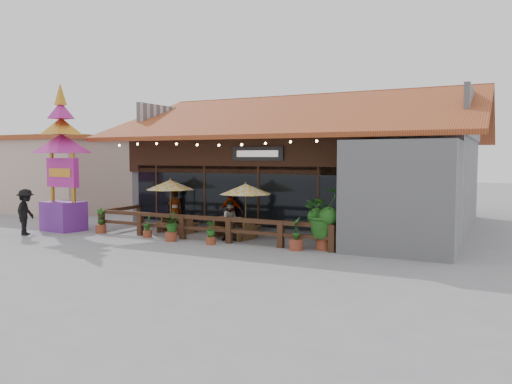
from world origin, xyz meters
The scene contains 19 objects.
ground centered at (0.00, 0.00, 0.00)m, with size 100.00×100.00×0.00m, color gray.
restaurant_building centered at (0.26, 6.61, 2.21)m, with size 15.50×14.73×6.09m.
patio_railing centered at (-2.25, -0.27, 0.61)m, with size 10.00×2.60×0.92m.
neighbor_building centered at (-15.00, 6.00, 2.14)m, with size 8.40×8.40×4.22m.
umbrella_left centered at (-4.10, 0.96, 1.92)m, with size 2.59×2.59×2.20m.
umbrella_right centered at (-0.44, 0.64, 1.86)m, with size 2.12×2.12×2.14m.
picnic_table_left centered at (-3.64, 0.75, 0.46)m, with size 1.70×1.57×0.68m.
picnic_table_right centered at (-0.91, 0.57, 0.52)m, with size 1.75×1.56×0.77m.
thai_sign_tower centered at (-8.24, -0.87, 3.47)m, with size 2.71×2.71×6.56m.
tropical_plant centered at (2.94, -0.18, 1.19)m, with size 1.99×1.98×2.08m.
diner_a centered at (-4.32, 1.56, 0.82)m, with size 0.60×0.39×1.65m, color #341B10.
diner_b centered at (-0.68, -0.02, 0.74)m, with size 0.72×0.56×1.48m, color #341B10.
diner_c centered at (-1.61, 1.63, 0.84)m, with size 0.99×0.41×1.68m, color #341B10.
pedestrian centered at (-8.59, -2.43, 0.91)m, with size 1.18×0.68×1.82m, color black.
planter_a centered at (-6.33, -0.73, 0.43)m, with size 0.44×0.42×1.03m.
planter_b centered at (-3.94, -0.76, 0.38)m, with size 0.34×0.36×0.84m.
planter_c centered at (-2.62, -1.06, 0.59)m, with size 0.81×0.78×1.05m.
planter_d centered at (-0.94, -1.02, 0.40)m, with size 0.43×0.43×0.83m.
planter_e centered at (2.15, -0.71, 0.47)m, with size 0.45×0.47×1.11m.
Camera 1 is at (8.19, -15.83, 3.06)m, focal length 35.00 mm.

